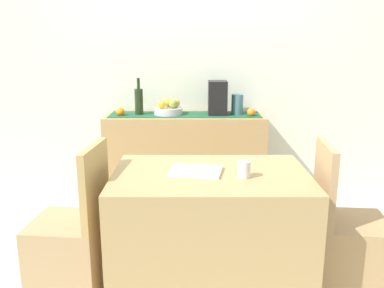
{
  "coord_description": "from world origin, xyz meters",
  "views": [
    {
      "loc": [
        0.02,
        -2.67,
        1.46
      ],
      "look_at": [
        0.01,
        0.37,
        0.7
      ],
      "focal_mm": 39.09,
      "sensor_mm": 36.0,
      "label": 1
    }
  ],
  "objects_px": {
    "chair_near_window": "(73,250)",
    "coffee_cup": "(246,169)",
    "dining_table": "(212,234)",
    "chair_by_corner": "(350,250)",
    "fruit_bowl": "(170,111)",
    "wine_bottle": "(141,101)",
    "open_book": "(198,171)",
    "coffee_maker": "(219,98)",
    "sideboard_console": "(187,160)",
    "ceramic_vase": "(239,105)"
  },
  "relations": [
    {
      "from": "fruit_bowl",
      "to": "dining_table",
      "type": "bearing_deg",
      "value": -77.24
    },
    {
      "from": "coffee_cup",
      "to": "chair_near_window",
      "type": "relative_size",
      "value": 0.1
    },
    {
      "from": "wine_bottle",
      "to": "dining_table",
      "type": "xyz_separation_m",
      "value": [
        0.56,
        -1.37,
        -0.57
      ]
    },
    {
      "from": "wine_bottle",
      "to": "coffee_maker",
      "type": "distance_m",
      "value": 0.68
    },
    {
      "from": "wine_bottle",
      "to": "open_book",
      "type": "xyz_separation_m",
      "value": [
        0.48,
        -1.36,
        -0.19
      ]
    },
    {
      "from": "dining_table",
      "to": "chair_by_corner",
      "type": "bearing_deg",
      "value": 0.1
    },
    {
      "from": "dining_table",
      "to": "chair_by_corner",
      "type": "relative_size",
      "value": 1.21
    },
    {
      "from": "coffee_maker",
      "to": "open_book",
      "type": "relative_size",
      "value": 1.05
    },
    {
      "from": "dining_table",
      "to": "chair_by_corner",
      "type": "height_order",
      "value": "chair_by_corner"
    },
    {
      "from": "coffee_cup",
      "to": "fruit_bowl",
      "type": "bearing_deg",
      "value": 108.49
    },
    {
      "from": "sideboard_console",
      "to": "ceramic_vase",
      "type": "height_order",
      "value": "ceramic_vase"
    },
    {
      "from": "open_book",
      "to": "coffee_cup",
      "type": "distance_m",
      "value": 0.27
    },
    {
      "from": "coffee_maker",
      "to": "chair_near_window",
      "type": "xyz_separation_m",
      "value": [
        -0.93,
        -1.37,
        -0.7
      ]
    },
    {
      "from": "wine_bottle",
      "to": "ceramic_vase",
      "type": "xyz_separation_m",
      "value": [
        0.85,
        0.0,
        -0.03
      ]
    },
    {
      "from": "fruit_bowl",
      "to": "coffee_cup",
      "type": "relative_size",
      "value": 2.72
    },
    {
      "from": "fruit_bowl",
      "to": "ceramic_vase",
      "type": "relative_size",
      "value": 1.39
    },
    {
      "from": "coffee_maker",
      "to": "open_book",
      "type": "bearing_deg",
      "value": -98.27
    },
    {
      "from": "ceramic_vase",
      "to": "open_book",
      "type": "relative_size",
      "value": 0.64
    },
    {
      "from": "wine_bottle",
      "to": "coffee_cup",
      "type": "relative_size",
      "value": 3.5
    },
    {
      "from": "coffee_cup",
      "to": "wine_bottle",
      "type": "bearing_deg",
      "value": 116.97
    },
    {
      "from": "ceramic_vase",
      "to": "coffee_cup",
      "type": "distance_m",
      "value": 1.46
    },
    {
      "from": "wine_bottle",
      "to": "open_book",
      "type": "height_order",
      "value": "wine_bottle"
    },
    {
      "from": "coffee_maker",
      "to": "chair_by_corner",
      "type": "height_order",
      "value": "coffee_maker"
    },
    {
      "from": "open_book",
      "to": "dining_table",
      "type": "bearing_deg",
      "value": 6.19
    },
    {
      "from": "fruit_bowl",
      "to": "coffee_cup",
      "type": "distance_m",
      "value": 1.53
    },
    {
      "from": "dining_table",
      "to": "chair_near_window",
      "type": "xyz_separation_m",
      "value": [
        -0.81,
        -0.0,
        -0.1
      ]
    },
    {
      "from": "chair_near_window",
      "to": "chair_by_corner",
      "type": "xyz_separation_m",
      "value": [
        1.62,
        0.0,
        0.0
      ]
    },
    {
      "from": "sideboard_console",
      "to": "coffee_maker",
      "type": "height_order",
      "value": "coffee_maker"
    },
    {
      "from": "sideboard_console",
      "to": "chair_near_window",
      "type": "xyz_separation_m",
      "value": [
        -0.64,
        -1.37,
        -0.15
      ]
    },
    {
      "from": "fruit_bowl",
      "to": "open_book",
      "type": "distance_m",
      "value": 1.39
    },
    {
      "from": "open_book",
      "to": "sideboard_console",
      "type": "bearing_deg",
      "value": 103.46
    },
    {
      "from": "sideboard_console",
      "to": "fruit_bowl",
      "type": "xyz_separation_m",
      "value": [
        -0.15,
        0.0,
        0.45
      ]
    },
    {
      "from": "wine_bottle",
      "to": "chair_by_corner",
      "type": "bearing_deg",
      "value": -44.91
    },
    {
      "from": "dining_table",
      "to": "open_book",
      "type": "height_order",
      "value": "open_book"
    },
    {
      "from": "fruit_bowl",
      "to": "ceramic_vase",
      "type": "xyz_separation_m",
      "value": [
        0.6,
        0.0,
        0.06
      ]
    },
    {
      "from": "open_book",
      "to": "chair_by_corner",
      "type": "height_order",
      "value": "chair_by_corner"
    },
    {
      "from": "dining_table",
      "to": "open_book",
      "type": "bearing_deg",
      "value": 176.2
    },
    {
      "from": "coffee_maker",
      "to": "coffee_cup",
      "type": "height_order",
      "value": "coffee_maker"
    },
    {
      "from": "wine_bottle",
      "to": "coffee_maker",
      "type": "xyz_separation_m",
      "value": [
        0.68,
        0.0,
        0.03
      ]
    },
    {
      "from": "chair_near_window",
      "to": "coffee_cup",
      "type": "bearing_deg",
      "value": -4.61
    },
    {
      "from": "wine_bottle",
      "to": "ceramic_vase",
      "type": "relative_size",
      "value": 1.78
    },
    {
      "from": "wine_bottle",
      "to": "coffee_maker",
      "type": "bearing_deg",
      "value": 0.0
    },
    {
      "from": "sideboard_console",
      "to": "dining_table",
      "type": "relative_size",
      "value": 1.27
    },
    {
      "from": "coffee_cup",
      "to": "coffee_maker",
      "type": "bearing_deg",
      "value": 92.32
    },
    {
      "from": "fruit_bowl",
      "to": "wine_bottle",
      "type": "bearing_deg",
      "value": -180.0
    },
    {
      "from": "sideboard_console",
      "to": "coffee_cup",
      "type": "distance_m",
      "value": 1.54
    },
    {
      "from": "fruit_bowl",
      "to": "dining_table",
      "type": "height_order",
      "value": "fruit_bowl"
    },
    {
      "from": "fruit_bowl",
      "to": "wine_bottle",
      "type": "height_order",
      "value": "wine_bottle"
    },
    {
      "from": "sideboard_console",
      "to": "open_book",
      "type": "relative_size",
      "value": 4.96
    },
    {
      "from": "fruit_bowl",
      "to": "chair_near_window",
      "type": "bearing_deg",
      "value": -110.0
    }
  ]
}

